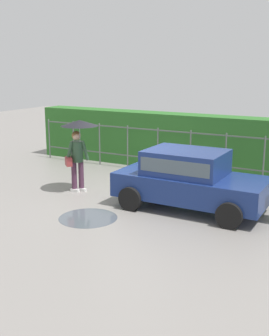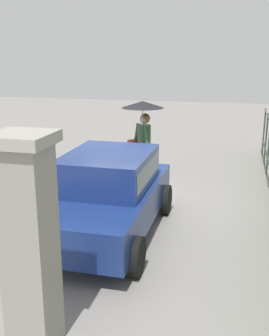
% 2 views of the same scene
% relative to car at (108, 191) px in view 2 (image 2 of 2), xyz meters
% --- Properties ---
extents(ground_plane, '(40.00, 40.00, 0.00)m').
position_rel_car_xyz_m(ground_plane, '(-1.56, -0.03, -0.80)').
color(ground_plane, gray).
extents(car, '(3.74, 1.87, 1.48)m').
position_rel_car_xyz_m(car, '(0.00, 0.00, 0.00)').
color(car, navy).
rests_on(car, ground).
extents(pedestrian, '(1.04, 1.04, 2.04)m').
position_rel_car_xyz_m(pedestrian, '(-3.28, -0.11, 0.70)').
color(pedestrian, '#47283D').
rests_on(pedestrian, ground).
extents(gate_pillar, '(0.60, 0.60, 2.42)m').
position_rel_car_xyz_m(gate_pillar, '(3.05, 0.12, 0.44)').
color(gate_pillar, gray).
rests_on(gate_pillar, ground).
extents(puddle_near, '(1.39, 1.39, 0.00)m').
position_rel_car_xyz_m(puddle_near, '(-1.79, -1.80, -0.80)').
color(puddle_near, '#4C545B').
rests_on(puddle_near, ground).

